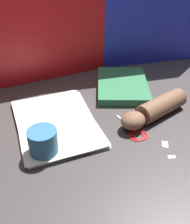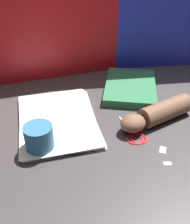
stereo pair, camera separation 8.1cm
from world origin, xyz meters
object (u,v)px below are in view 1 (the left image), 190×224
book_closed (122,85)px  mug (43,143)px  paper_stack (56,122)px  scissors (135,131)px  hand_forearm (155,109)px

book_closed → mug: mug is taller
paper_stack → scissors: (0.22, -0.13, -0.00)m
paper_stack → book_closed: bearing=24.3°
scissors → mug: (-0.29, -0.00, 0.04)m
paper_stack → book_closed: (0.31, 0.14, 0.01)m
book_closed → mug: 0.46m
paper_stack → scissors: 0.26m
scissors → mug: size_ratio=1.78×
book_closed → hand_forearm: 0.22m
paper_stack → hand_forearm: hand_forearm is taller
book_closed → scissors: 0.28m
paper_stack → scissors: paper_stack is taller
hand_forearm → scissors: bearing=-153.8°
paper_stack → hand_forearm: size_ratio=1.29×
paper_stack → mug: (-0.07, -0.13, 0.04)m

